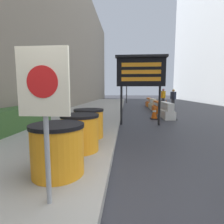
% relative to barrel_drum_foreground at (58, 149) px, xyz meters
% --- Properties ---
extents(ground_plane, '(120.00, 120.00, 0.00)m').
position_rel_barrel_drum_foreground_xyz_m(ground_plane, '(0.82, -0.55, -0.59)').
color(ground_plane, '#2D2D33').
extents(building_left_facade, '(0.40, 50.40, 13.30)m').
position_rel_barrel_drum_foreground_xyz_m(building_left_facade, '(-3.67, 9.25, 6.06)').
color(building_left_facade, '#706656').
rests_on(building_left_facade, ground_plane).
extents(barrel_drum_foreground, '(0.87, 0.87, 0.84)m').
position_rel_barrel_drum_foreground_xyz_m(barrel_drum_foreground, '(0.00, 0.00, 0.00)').
color(barrel_drum_foreground, orange).
rests_on(barrel_drum_foreground, sidewalk_left).
extents(barrel_drum_middle, '(0.87, 0.87, 0.84)m').
position_rel_barrel_drum_foreground_xyz_m(barrel_drum_middle, '(0.06, 1.16, 0.00)').
color(barrel_drum_middle, orange).
rests_on(barrel_drum_middle, sidewalk_left).
extents(barrel_drum_back, '(0.87, 0.87, 0.84)m').
position_rel_barrel_drum_foreground_xyz_m(barrel_drum_back, '(0.02, 2.31, 0.00)').
color(barrel_drum_back, orange).
rests_on(barrel_drum_back, sidewalk_left).
extents(warning_sign, '(0.60, 0.08, 1.85)m').
position_rel_barrel_drum_foreground_xyz_m(warning_sign, '(0.18, -0.76, 0.89)').
color(warning_sign, gray).
rests_on(warning_sign, sidewalk_left).
extents(message_board, '(2.24, 0.36, 3.07)m').
position_rel_barrel_drum_foreground_xyz_m(message_board, '(1.75, 5.23, 1.76)').
color(message_board, black).
rests_on(message_board, ground_plane).
extents(jersey_barrier_white, '(0.55, 2.14, 0.88)m').
position_rel_barrel_drum_foreground_xyz_m(jersey_barrier_white, '(3.42, 7.53, -0.20)').
color(jersey_barrier_white, silver).
rests_on(jersey_barrier_white, ground_plane).
extents(jersey_barrier_orange_far, '(0.58, 2.12, 0.79)m').
position_rel_barrel_drum_foreground_xyz_m(jersey_barrier_orange_far, '(3.42, 10.10, -0.24)').
color(jersey_barrier_orange_far, orange).
rests_on(jersey_barrier_orange_far, ground_plane).
extents(jersey_barrier_cream, '(0.54, 2.07, 0.86)m').
position_rel_barrel_drum_foreground_xyz_m(jersey_barrier_cream, '(3.42, 12.56, -0.21)').
color(jersey_barrier_cream, beige).
rests_on(jersey_barrier_cream, ground_plane).
extents(jersey_barrier_orange_near, '(0.52, 2.14, 0.83)m').
position_rel_barrel_drum_foreground_xyz_m(jersey_barrier_orange_near, '(3.42, 14.99, -0.22)').
color(jersey_barrier_orange_near, orange).
rests_on(jersey_barrier_orange_near, ground_plane).
extents(traffic_cone_near, '(0.44, 0.44, 0.78)m').
position_rel_barrel_drum_foreground_xyz_m(traffic_cone_near, '(3.59, 6.82, -0.20)').
color(traffic_cone_near, black).
rests_on(traffic_cone_near, ground_plane).
extents(traffic_cone_mid, '(0.42, 0.42, 0.75)m').
position_rel_barrel_drum_foreground_xyz_m(traffic_cone_mid, '(4.78, 13.67, -0.22)').
color(traffic_cone_mid, black).
rests_on(traffic_cone_mid, ground_plane).
extents(traffic_cone_far, '(0.42, 0.42, 0.76)m').
position_rel_barrel_drum_foreground_xyz_m(traffic_cone_far, '(2.66, 6.97, -0.21)').
color(traffic_cone_far, black).
rests_on(traffic_cone_far, ground_plane).
extents(traffic_light_near_curb, '(0.28, 0.45, 3.59)m').
position_rel_barrel_drum_foreground_xyz_m(traffic_light_near_curb, '(1.17, 19.43, 2.03)').
color(traffic_light_near_curb, '#2D2D30').
rests_on(traffic_light_near_curb, ground_plane).
extents(pedestrian_worker, '(0.44, 0.51, 1.69)m').
position_rel_barrel_drum_foreground_xyz_m(pedestrian_worker, '(5.25, 13.13, 0.41)').
color(pedestrian_worker, '#333338').
rests_on(pedestrian_worker, ground_plane).
extents(pedestrian_passerby, '(0.35, 0.50, 1.76)m').
position_rel_barrel_drum_foreground_xyz_m(pedestrian_passerby, '(4.68, 14.54, 0.45)').
color(pedestrian_passerby, '#333338').
rests_on(pedestrian_passerby, ground_plane).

